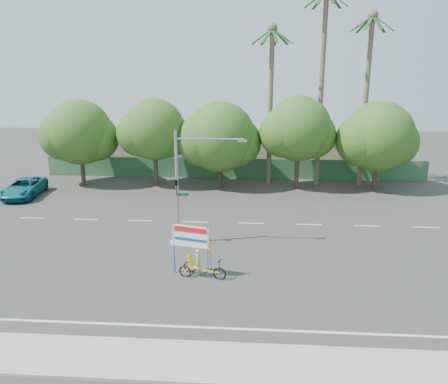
{
  "coord_description": "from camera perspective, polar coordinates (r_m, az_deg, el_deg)",
  "views": [
    {
      "loc": [
        2.1,
        -21.15,
        10.29
      ],
      "look_at": [
        0.38,
        3.49,
        3.5
      ],
      "focal_mm": 35.0,
      "sensor_mm": 36.0,
      "label": 1
    }
  ],
  "objects": [
    {
      "name": "traffic_signal",
      "position": [
        26.55,
        -5.47,
        -0.82
      ],
      "size": [
        4.72,
        1.1,
        7.0
      ],
      "color": "gray",
      "rests_on": "ground"
    },
    {
      "name": "sidewalk_near",
      "position": [
        17.19,
        -4.09,
        -21.2
      ],
      "size": [
        50.0,
        2.4,
        0.12
      ],
      "primitive_type": "cube",
      "color": "gray",
      "rests_on": "ground"
    },
    {
      "name": "tree_left",
      "position": [
        40.55,
        -9.15,
        7.77
      ],
      "size": [
        6.66,
        5.6,
        8.07
      ],
      "color": "#473828",
      "rests_on": "ground"
    },
    {
      "name": "building_left",
      "position": [
        49.38,
        -10.28,
        5.46
      ],
      "size": [
        12.0,
        8.0,
        4.0
      ],
      "primitive_type": "cube",
      "color": "#B5A690",
      "rests_on": "ground"
    },
    {
      "name": "pickup_truck",
      "position": [
        41.04,
        -24.69,
        0.52
      ],
      "size": [
        3.21,
        5.8,
        1.54
      ],
      "primitive_type": "imported",
      "rotation": [
        0.0,
        0.0,
        0.12
      ],
      "color": "#106771",
      "rests_on": "ground"
    },
    {
      "name": "tree_far_right",
      "position": [
        41.02,
        19.44,
        6.59
      ],
      "size": [
        7.38,
        6.2,
        7.94
      ],
      "color": "#473828",
      "rests_on": "ground"
    },
    {
      "name": "tree_center",
      "position": [
        39.71,
        -0.59,
        6.94
      ],
      "size": [
        7.62,
        6.4,
        7.85
      ],
      "color": "#473828",
      "rests_on": "ground"
    },
    {
      "name": "tree_far_left",
      "position": [
        42.72,
        -18.39,
        7.16
      ],
      "size": [
        7.14,
        6.0,
        7.96
      ],
      "color": "#473828",
      "rests_on": "ground"
    },
    {
      "name": "fence",
      "position": [
        43.71,
        1.16,
        3.1
      ],
      "size": [
        38.0,
        0.08,
        2.0
      ],
      "primitive_type": "cube",
      "color": "#336B3D",
      "rests_on": "ground"
    },
    {
      "name": "trike_billboard",
      "position": [
        22.83,
        -3.71,
        -8.24
      ],
      "size": [
        2.85,
        1.11,
        2.88
      ],
      "rotation": [
        0.0,
        0.0,
        -0.26
      ],
      "color": "black",
      "rests_on": "ground"
    },
    {
      "name": "palm_short",
      "position": [
        40.7,
        6.14,
        13.28
      ],
      "size": [
        3.73,
        3.79,
        14.45
      ],
      "color": "#70604C",
      "rests_on": "ground"
    },
    {
      "name": "building_right",
      "position": [
        48.27,
        11.01,
        4.96
      ],
      "size": [
        14.0,
        8.0,
        3.6
      ],
      "primitive_type": "cube",
      "color": "#B5A690",
      "rests_on": "ground"
    },
    {
      "name": "ground",
      "position": [
        23.62,
        -1.53,
        -10.47
      ],
      "size": [
        120.0,
        120.0,
        0.0
      ],
      "primitive_type": "plane",
      "color": "#33302D",
      "rests_on": "ground"
    },
    {
      "name": "tree_right",
      "position": [
        39.67,
        9.64,
        7.84
      ],
      "size": [
        6.9,
        5.8,
        8.36
      ],
      "color": "#473828",
      "rests_on": "ground"
    },
    {
      "name": "palm_tall",
      "position": [
        41.08,
        12.72,
        15.26
      ],
      "size": [
        3.73,
        3.79,
        17.45
      ],
      "color": "#70604C",
      "rests_on": "ground"
    },
    {
      "name": "palm_mid",
      "position": [
        41.85,
        18.2,
        13.41
      ],
      "size": [
        3.73,
        3.79,
        15.45
      ],
      "color": "#70604C",
      "rests_on": "ground"
    }
  ]
}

